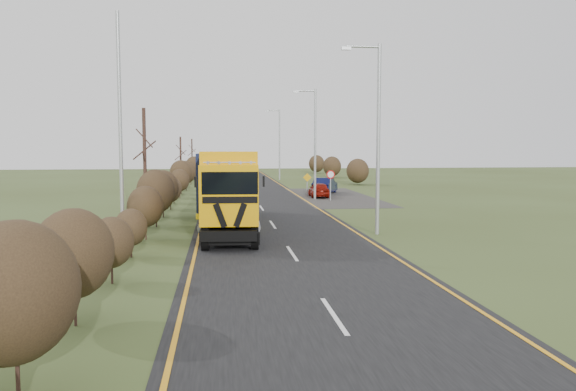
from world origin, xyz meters
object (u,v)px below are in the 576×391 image
at_px(car_blue_sedan, 325,186).
at_px(streetlight_near, 376,131).
at_px(speed_sign, 331,179).
at_px(lorry, 228,184).
at_px(car_red_hatchback, 319,190).

height_order(car_blue_sedan, streetlight_near, streetlight_near).
xyz_separation_m(car_blue_sedan, speed_sign, (-0.75, -6.24, 0.92)).
height_order(lorry, car_blue_sedan, lorry).
distance_m(car_red_hatchback, car_blue_sedan, 3.44).
distance_m(car_blue_sedan, streetlight_near, 23.02).
relative_size(lorry, car_blue_sedan, 3.34).
bearing_deg(lorry, streetlight_near, -21.82).
xyz_separation_m(car_blue_sedan, streetlight_near, (-1.86, -22.56, 4.15)).
relative_size(car_red_hatchback, streetlight_near, 0.41).
bearing_deg(lorry, speed_sign, 61.53).
bearing_deg(car_red_hatchback, streetlight_near, 90.13).
height_order(lorry, speed_sign, lorry).
distance_m(lorry, streetlight_near, 7.94).
bearing_deg(streetlight_near, lorry, 155.69).
xyz_separation_m(car_red_hatchback, car_blue_sedan, (1.12, 3.25, 0.09)).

